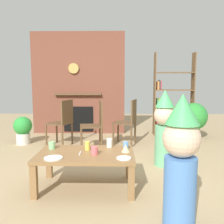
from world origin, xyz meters
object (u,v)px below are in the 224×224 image
at_px(child_in_pink, 164,126).
at_px(dining_chair_middle, 96,122).
at_px(bookshelf, 171,97).
at_px(dining_chair_right, 129,119).
at_px(potted_plant_short, 23,129).
at_px(paper_cup_center, 52,145).
at_px(birthday_cake_slice, 126,148).
at_px(coffee_table, 86,158).
at_px(paper_cup_near_right, 94,151).
at_px(paper_plate_rear, 53,158).
at_px(paper_cup_far_right, 110,143).
at_px(potted_plant_tall, 194,118).
at_px(paper_cup_near_left, 87,146).
at_px(child_with_cone_hat, 181,158).
at_px(paper_cup_far_left, 126,145).
at_px(paper_plate_front, 124,158).
at_px(dining_chair_left, 63,120).

bearing_deg(child_in_pink, dining_chair_middle, -74.81).
distance_m(bookshelf, dining_chair_middle, 2.10).
distance_m(dining_chair_right, potted_plant_short, 2.14).
xyz_separation_m(paper_cup_center, birthday_cake_slice, (0.92, -0.11, 0.00)).
xyz_separation_m(coffee_table, paper_cup_near_right, (0.11, -0.07, 0.11)).
bearing_deg(paper_plate_rear, paper_cup_far_right, 38.57).
height_order(bookshelf, birthday_cake_slice, bookshelf).
distance_m(dining_chair_right, potted_plant_tall, 1.49).
bearing_deg(paper_cup_center, potted_plant_tall, 43.06).
bearing_deg(paper_cup_near_left, paper_plate_rear, -134.40).
bearing_deg(child_with_cone_hat, paper_cup_far_right, -18.08).
bearing_deg(paper_cup_far_left, paper_plate_front, -95.11).
xyz_separation_m(coffee_table, paper_cup_far_right, (0.28, 0.26, 0.12)).
xyz_separation_m(bookshelf, dining_chair_left, (-2.29, -1.03, -0.37)).
bearing_deg(paper_cup_near_right, potted_plant_tall, 52.97).
height_order(birthday_cake_slice, dining_chair_right, dining_chair_right).
bearing_deg(paper_cup_center, dining_chair_middle, 74.04).
relative_size(paper_cup_far_left, child_in_pink, 0.08).
distance_m(paper_plate_front, dining_chair_middle, 1.92).
xyz_separation_m(paper_plate_rear, birthday_cake_slice, (0.80, 0.27, 0.04)).
bearing_deg(potted_plant_short, paper_plate_front, -48.53).
bearing_deg(paper_plate_rear, dining_chair_middle, 80.54).
bearing_deg(bookshelf, paper_cup_near_left, -119.96).
bearing_deg(paper_plate_rear, child_with_cone_hat, -23.88).
bearing_deg(dining_chair_right, paper_cup_center, 75.67).
relative_size(coffee_table, paper_cup_near_left, 10.63).
relative_size(coffee_table, paper_cup_far_left, 12.43).
relative_size(paper_cup_center, paper_cup_far_right, 0.81).
relative_size(paper_cup_near_left, dining_chair_left, 0.12).
xyz_separation_m(paper_cup_near_left, potted_plant_tall, (2.01, 2.34, -0.01)).
bearing_deg(paper_cup_center, paper_cup_near_right, -22.67).
xyz_separation_m(paper_cup_far_right, child_with_cone_hat, (0.64, -1.03, 0.14)).
relative_size(bookshelf, paper_cup_near_left, 17.78).
relative_size(paper_plate_rear, potted_plant_tall, 0.25).
distance_m(paper_cup_far_right, dining_chair_left, 1.88).
height_order(paper_cup_near_right, potted_plant_tall, potted_plant_tall).
relative_size(paper_cup_center, dining_chair_right, 0.10).
bearing_deg(potted_plant_tall, dining_chair_middle, -158.37).
xyz_separation_m(bookshelf, paper_cup_near_left, (-1.61, -2.80, -0.40)).
xyz_separation_m(dining_chair_left, dining_chair_right, (1.28, 0.10, 0.00)).
bearing_deg(birthday_cake_slice, dining_chair_right, 86.00).
height_order(paper_cup_center, dining_chair_left, dining_chair_left).
xyz_separation_m(coffee_table, potted_plant_tall, (2.02, 2.46, 0.11)).
xyz_separation_m(child_in_pink, potted_plant_tall, (0.95, 1.66, -0.13)).
xyz_separation_m(bookshelf, birthday_cake_slice, (-1.15, -2.87, -0.41)).
distance_m(paper_cup_center, dining_chair_right, 2.11).
bearing_deg(child_with_cone_hat, potted_plant_short, -8.79).
height_order(paper_cup_near_left, dining_chair_right, dining_chair_right).
relative_size(paper_cup_far_left, dining_chair_left, 0.10).
bearing_deg(potted_plant_tall, potted_plant_short, -172.76).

